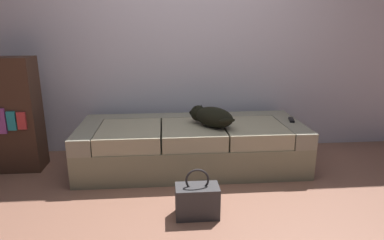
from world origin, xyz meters
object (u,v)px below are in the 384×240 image
Objects in this scene: tv_remote at (291,120)px; handbag at (197,200)px; dog_dark at (211,116)px; bookshelf at (8,115)px; couch at (192,145)px.

handbag is (-1.05, -0.94, -0.33)m from tv_remote.
dog_dark is 0.95m from handbag.
handbag is at bearing -30.59° from bookshelf.
dog_dark is (0.18, -0.10, 0.32)m from couch.
couch is 0.38m from dog_dark.
tv_remote is at bearing -1.63° from bookshelf.
couch is at bearing -2.87° from bookshelf.
handbag is at bearing -92.27° from couch.
dog_dark is at bearing -5.55° from bookshelf.
bookshelf is at bearing 177.13° from couch.
bookshelf is (-1.72, 1.02, 0.42)m from handbag.
bookshelf is (-1.75, 0.09, 0.33)m from couch.
couch is 4.58× the size of dog_dark.
tv_remote is 0.40× the size of handbag.
dog_dark is 1.94m from bookshelf.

